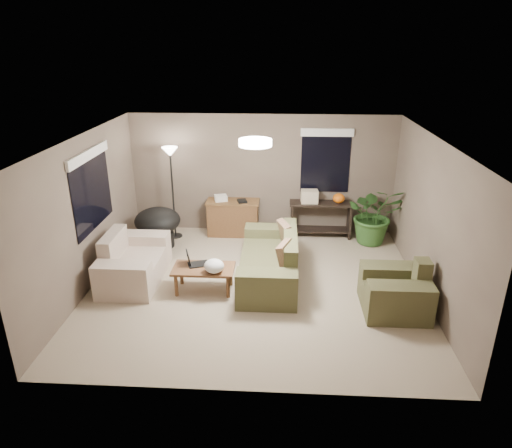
# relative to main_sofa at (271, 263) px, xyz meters

# --- Properties ---
(room_shell) EXTENTS (5.50, 5.50, 5.50)m
(room_shell) POSITION_rel_main_sofa_xyz_m (-0.26, -0.29, 0.96)
(room_shell) COLOR tan
(room_shell) RESTS_ON ground
(main_sofa) EXTENTS (0.95, 2.20, 0.85)m
(main_sofa) POSITION_rel_main_sofa_xyz_m (0.00, 0.00, 0.00)
(main_sofa) COLOR #4E4E2F
(main_sofa) RESTS_ON ground
(throw_pillows) EXTENTS (0.38, 1.40, 0.47)m
(throw_pillows) POSITION_rel_main_sofa_xyz_m (0.26, 0.00, 0.36)
(throw_pillows) COLOR #8C7251
(throw_pillows) RESTS_ON main_sofa
(loveseat) EXTENTS (0.90, 1.60, 0.85)m
(loveseat) POSITION_rel_main_sofa_xyz_m (-2.38, -0.17, 0.00)
(loveseat) COLOR beige
(loveseat) RESTS_ON ground
(armchair) EXTENTS (0.95, 1.00, 0.85)m
(armchair) POSITION_rel_main_sofa_xyz_m (1.92, -0.89, 0.00)
(armchair) COLOR brown
(armchair) RESTS_ON ground
(coffee_table) EXTENTS (1.00, 0.55, 0.42)m
(coffee_table) POSITION_rel_main_sofa_xyz_m (-1.09, -0.48, 0.06)
(coffee_table) COLOR brown
(coffee_table) RESTS_ON ground
(laptop) EXTENTS (0.42, 0.33, 0.24)m
(laptop) POSITION_rel_main_sofa_xyz_m (-1.26, -0.38, 0.19)
(laptop) COLOR black
(laptop) RESTS_ON coffee_table
(plastic_bag) EXTENTS (0.39, 0.37, 0.22)m
(plastic_bag) POSITION_rel_main_sofa_xyz_m (-0.89, -0.63, 0.24)
(plastic_bag) COLOR white
(plastic_bag) RESTS_ON coffee_table
(desk) EXTENTS (1.10, 0.50, 0.75)m
(desk) POSITION_rel_main_sofa_xyz_m (-0.86, 1.91, 0.08)
(desk) COLOR brown
(desk) RESTS_ON ground
(desk_papers) EXTENTS (0.72, 0.31, 0.12)m
(desk_papers) POSITION_rel_main_sofa_xyz_m (-1.01, 1.90, 0.51)
(desk_papers) COLOR silver
(desk_papers) RESTS_ON desk
(console_table) EXTENTS (1.30, 0.40, 0.75)m
(console_table) POSITION_rel_main_sofa_xyz_m (0.98, 1.92, 0.14)
(console_table) COLOR black
(console_table) RESTS_ON ground
(pumpkin) EXTENTS (0.30, 0.30, 0.20)m
(pumpkin) POSITION_rel_main_sofa_xyz_m (1.33, 1.92, 0.55)
(pumpkin) COLOR orange
(pumpkin) RESTS_ON console_table
(cardboard_box) EXTENTS (0.35, 0.27, 0.26)m
(cardboard_box) POSITION_rel_main_sofa_xyz_m (0.73, 1.92, 0.58)
(cardboard_box) COLOR beige
(cardboard_box) RESTS_ON console_table
(papasan_chair) EXTENTS (1.16, 1.16, 0.80)m
(papasan_chair) POSITION_rel_main_sofa_xyz_m (-2.28, 1.21, 0.17)
(papasan_chair) COLOR black
(papasan_chair) RESTS_ON ground
(floor_lamp) EXTENTS (0.32, 0.32, 1.91)m
(floor_lamp) POSITION_rel_main_sofa_xyz_m (-2.07, 1.72, 1.30)
(floor_lamp) COLOR black
(floor_lamp) RESTS_ON ground
(ceiling_fixture) EXTENTS (0.50, 0.50, 0.10)m
(ceiling_fixture) POSITION_rel_main_sofa_xyz_m (-0.26, -0.29, 2.15)
(ceiling_fixture) COLOR white
(ceiling_fixture) RESTS_ON room_shell
(houseplant) EXTENTS (1.10, 1.23, 0.96)m
(houseplant) POSITION_rel_main_sofa_xyz_m (2.03, 1.65, 0.18)
(houseplant) COLOR #2D5923
(houseplant) RESTS_ON ground
(cat_scratching_post) EXTENTS (0.32, 0.32, 0.50)m
(cat_scratching_post) POSITION_rel_main_sofa_xyz_m (2.21, -0.30, -0.08)
(cat_scratching_post) COLOR tan
(cat_scratching_post) RESTS_ON ground
(window_left) EXTENTS (0.05, 1.56, 1.33)m
(window_left) POSITION_rel_main_sofa_xyz_m (-2.98, 0.01, 1.49)
(window_left) COLOR black
(window_left) RESTS_ON room_shell
(window_back) EXTENTS (1.06, 0.05, 1.33)m
(window_back) POSITION_rel_main_sofa_xyz_m (1.04, 2.18, 1.49)
(window_back) COLOR black
(window_back) RESTS_ON room_shell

